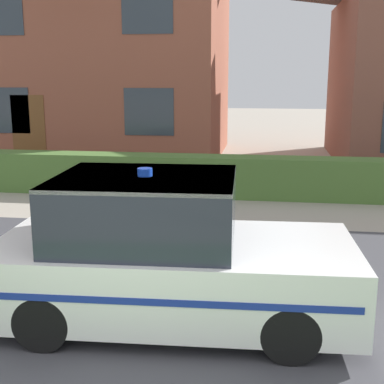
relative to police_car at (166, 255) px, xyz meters
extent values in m
cube|color=#424247|center=(-0.16, 1.06, -0.75)|extent=(28.00, 5.46, 0.01)
cube|color=#4C7233|center=(0.09, 6.23, -0.31)|extent=(15.11, 0.71, 0.91)
cylinder|color=black|center=(1.33, -0.74, -0.46)|extent=(0.58, 0.22, 0.57)
cylinder|color=black|center=(1.26, 0.85, -0.46)|extent=(0.58, 0.22, 0.57)
cylinder|color=black|center=(-1.08, -0.84, -0.46)|extent=(0.58, 0.22, 0.57)
cylinder|color=black|center=(-1.15, 0.75, -0.46)|extent=(0.58, 0.22, 0.57)
cube|color=white|center=(0.09, 0.00, -0.21)|extent=(3.98, 1.96, 0.76)
cube|color=#232833|center=(-0.22, -0.01, 0.52)|extent=(1.97, 1.69, 0.71)
cube|color=white|center=(-0.22, -0.01, 0.86)|extent=(1.97, 1.69, 0.04)
cube|color=navy|center=(0.13, -0.89, -0.15)|extent=(3.70, 0.17, 0.07)
cube|color=navy|center=(0.05, 0.90, -0.15)|extent=(3.70, 0.17, 0.07)
cylinder|color=blue|center=(-0.22, -0.01, 0.92)|extent=(0.16, 0.16, 0.08)
cube|color=#93513D|center=(-4.33, 12.17, 2.20)|extent=(7.63, 6.10, 5.92)
cube|color=brown|center=(-5.78, 9.11, 0.29)|extent=(1.00, 0.02, 2.10)
cube|color=#333D47|center=(-6.43, 9.11, 0.90)|extent=(1.40, 0.02, 1.30)
cube|color=#333D47|center=(-2.23, 9.11, 0.90)|extent=(1.40, 0.02, 1.30)
cube|color=#333D47|center=(-2.23, 9.11, 3.62)|extent=(1.40, 0.02, 1.30)
camera|label=1|loc=(1.07, -5.46, 1.95)|focal=50.00mm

